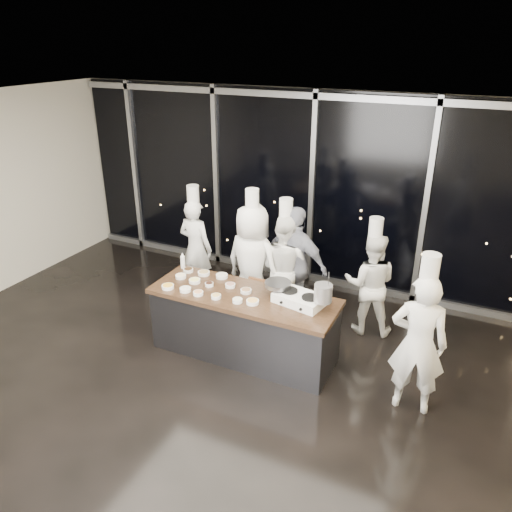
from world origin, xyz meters
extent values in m
plane|color=black|center=(0.00, 0.00, 0.00)|extent=(9.00, 9.00, 0.00)
cube|color=beige|center=(0.00, 3.50, 1.60)|extent=(9.00, 0.02, 3.20)
cube|color=silver|center=(0.00, 0.00, 3.20)|extent=(9.00, 7.00, 0.02)
cube|color=black|center=(0.00, 3.44, 1.60)|extent=(8.90, 0.04, 3.18)
cube|color=#919499|center=(0.00, 3.39, 3.10)|extent=(8.90, 0.08, 0.10)
cube|color=#919499|center=(0.00, 3.39, 0.05)|extent=(8.90, 0.08, 0.10)
cube|color=#919499|center=(-3.60, 3.39, 1.60)|extent=(0.08, 0.08, 3.20)
cube|color=#919499|center=(-1.80, 3.39, 1.60)|extent=(0.08, 0.08, 3.20)
cube|color=#919499|center=(0.00, 3.39, 1.60)|extent=(0.08, 0.08, 3.20)
cube|color=#919499|center=(1.80, 3.39, 1.60)|extent=(0.08, 0.08, 3.20)
cube|color=#36353A|center=(0.00, 0.90, 0.42)|extent=(2.40, 0.80, 0.84)
cube|color=#482D1E|center=(0.00, 0.90, 0.87)|extent=(2.46, 0.86, 0.06)
cube|color=white|center=(0.73, 1.00, 0.96)|extent=(0.67, 0.48, 0.12)
cylinder|color=black|center=(0.58, 1.03, 1.03)|extent=(0.24, 0.24, 0.02)
cylinder|color=black|center=(0.87, 0.97, 1.03)|extent=(0.24, 0.24, 0.02)
cylinder|color=black|center=(0.55, 0.83, 0.95)|extent=(0.04, 0.03, 0.04)
cylinder|color=black|center=(0.83, 0.78, 0.95)|extent=(0.04, 0.03, 0.04)
cylinder|color=slate|center=(0.41, 1.06, 1.07)|extent=(0.39, 0.39, 0.06)
cube|color=#4C2B14|center=(0.12, 1.12, 1.07)|extent=(0.25, 0.08, 0.02)
cylinder|color=#B2B2B5|center=(1.05, 0.93, 1.15)|extent=(0.26, 0.26, 0.22)
cylinder|color=white|center=(-0.97, 0.62, 0.92)|extent=(0.16, 0.16, 0.04)
cylinder|color=gold|center=(-0.97, 0.62, 0.94)|extent=(0.13, 0.13, 0.01)
cylinder|color=white|center=(-0.99, 0.95, 0.92)|extent=(0.15, 0.15, 0.04)
cylinder|color=beige|center=(-0.99, 0.95, 0.94)|extent=(0.12, 0.12, 0.01)
cylinder|color=white|center=(-1.00, 1.16, 0.92)|extent=(0.14, 0.14, 0.04)
cylinder|color=black|center=(-1.00, 1.16, 0.94)|extent=(0.11, 0.11, 0.01)
cylinder|color=white|center=(-0.72, 0.66, 0.92)|extent=(0.15, 0.15, 0.04)
cylinder|color=silver|center=(-0.72, 0.66, 0.94)|extent=(0.12, 0.12, 0.01)
cylinder|color=white|center=(-0.75, 0.92, 0.92)|extent=(0.15, 0.15, 0.04)
cylinder|color=#E8E074|center=(-0.75, 0.92, 0.94)|extent=(0.13, 0.13, 0.01)
cylinder|color=white|center=(-0.76, 1.18, 0.92)|extent=(0.16, 0.16, 0.04)
cylinder|color=#A18650|center=(-0.76, 1.18, 0.94)|extent=(0.13, 0.13, 0.01)
cylinder|color=white|center=(-0.52, 0.64, 0.92)|extent=(0.13, 0.13, 0.04)
cylinder|color=tan|center=(-0.52, 0.64, 0.94)|extent=(0.11, 0.11, 0.01)
cylinder|color=white|center=(-0.52, 0.92, 0.92)|extent=(0.11, 0.11, 0.04)
cylinder|color=black|center=(-0.52, 0.92, 0.94)|extent=(0.09, 0.09, 0.01)
cylinder|color=white|center=(-0.49, 1.21, 0.92)|extent=(0.16, 0.16, 0.04)
cylinder|color=beige|center=(-0.49, 1.21, 0.94)|extent=(0.13, 0.13, 0.01)
cylinder|color=white|center=(-0.27, 0.67, 0.92)|extent=(0.13, 0.13, 0.04)
cylinder|color=tan|center=(-0.27, 0.67, 0.94)|extent=(0.10, 0.10, 0.01)
cylinder|color=white|center=(-0.25, 1.01, 0.92)|extent=(0.13, 0.13, 0.04)
cylinder|color=#A06E5B|center=(-0.25, 1.01, 0.94)|extent=(0.11, 0.11, 0.01)
cylinder|color=white|center=(0.02, 0.69, 0.92)|extent=(0.13, 0.13, 0.04)
cylinder|color=beige|center=(0.02, 0.69, 0.94)|extent=(0.10, 0.10, 0.01)
cylinder|color=white|center=(0.01, 0.96, 0.92)|extent=(0.14, 0.14, 0.04)
cylinder|color=brown|center=(0.01, 0.96, 0.94)|extent=(0.12, 0.12, 0.01)
cylinder|color=white|center=(0.21, 0.74, 0.92)|extent=(0.16, 0.16, 0.04)
cylinder|color=gold|center=(0.21, 0.74, 0.94)|extent=(0.13, 0.13, 0.01)
cylinder|color=white|center=(-1.14, 1.24, 0.99)|extent=(0.06, 0.06, 0.18)
cone|color=white|center=(-1.14, 1.24, 1.11)|extent=(0.06, 0.06, 0.06)
imported|color=white|center=(-1.47, 2.10, 0.81)|extent=(0.62, 0.44, 1.62)
cylinder|color=white|center=(-1.47, 2.10, 1.72)|extent=(0.21, 0.21, 0.26)
imported|color=white|center=(-0.31, 1.79, 0.90)|extent=(0.95, 0.69, 1.80)
cylinder|color=white|center=(-0.31, 1.79, 1.90)|extent=(0.22, 0.22, 0.26)
imported|color=white|center=(0.11, 2.01, 0.83)|extent=(0.90, 0.76, 1.65)
cylinder|color=white|center=(0.11, 2.01, 1.75)|extent=(0.22, 0.22, 0.26)
imported|color=#131C35|center=(0.26, 2.07, 0.88)|extent=(1.09, 0.62, 1.76)
imported|color=white|center=(1.34, 2.19, 0.75)|extent=(0.83, 0.70, 1.50)
cylinder|color=white|center=(1.34, 2.19, 1.60)|extent=(0.22, 0.22, 0.26)
imported|color=white|center=(2.20, 0.79, 0.85)|extent=(0.66, 0.46, 1.70)
cylinder|color=white|center=(2.20, 0.79, 1.80)|extent=(0.21, 0.21, 0.26)
camera|label=1|loc=(2.58, -4.12, 3.96)|focal=35.00mm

